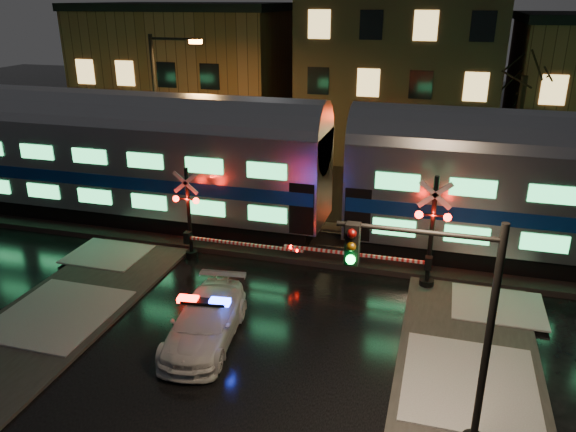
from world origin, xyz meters
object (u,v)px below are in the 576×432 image
(crossing_signal_right, at_px, (420,243))
(streetlight, at_px, (161,107))
(police_car, at_px, (205,322))
(crossing_signal_left, at_px, (197,224))
(traffic_light, at_px, (446,332))

(crossing_signal_right, height_order, streetlight, streetlight)
(police_car, xyz_separation_m, crossing_signal_left, (-2.58, 5.20, 0.89))
(streetlight, bearing_deg, crossing_signal_right, -26.62)
(traffic_light, bearing_deg, crossing_signal_left, 140.22)
(police_car, distance_m, crossing_signal_right, 8.01)
(crossing_signal_right, bearing_deg, streetlight, 153.38)
(police_car, relative_size, streetlight, 0.58)
(police_car, distance_m, streetlight, 14.58)
(traffic_light, height_order, streetlight, streetlight)
(crossing_signal_right, relative_size, crossing_signal_left, 1.12)
(crossing_signal_left, height_order, streetlight, streetlight)
(crossing_signal_right, distance_m, traffic_light, 7.74)
(traffic_light, bearing_deg, police_car, 159.88)
(traffic_light, relative_size, streetlight, 0.69)
(police_car, height_order, traffic_light, traffic_light)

